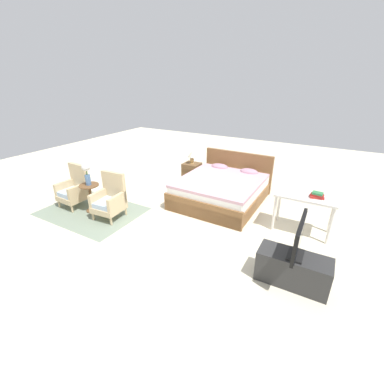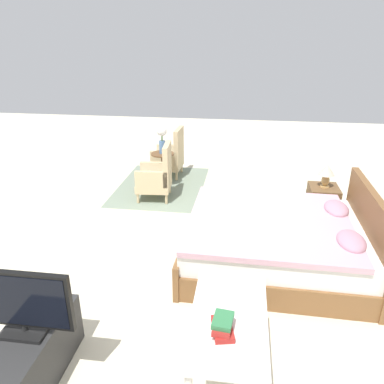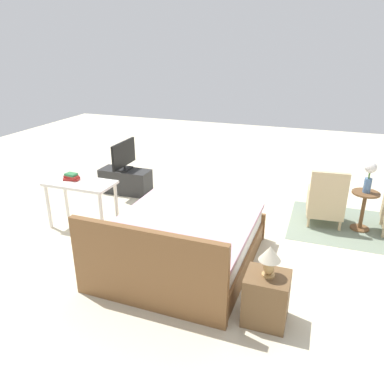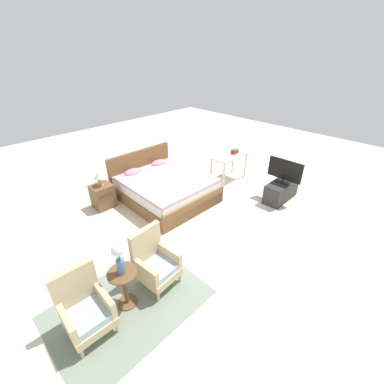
# 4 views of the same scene
# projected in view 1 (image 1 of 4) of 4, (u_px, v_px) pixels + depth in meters

# --- Properties ---
(ground_plane) EXTENTS (16.00, 16.00, 0.00)m
(ground_plane) POSITION_uv_depth(u_px,v_px,m) (191.00, 218.00, 5.32)
(ground_plane) COLOR beige
(floor_rug) EXTENTS (2.10, 1.50, 0.01)m
(floor_rug) POSITION_uv_depth(u_px,v_px,m) (92.00, 211.00, 5.59)
(floor_rug) COLOR gray
(floor_rug) RESTS_ON ground_plane
(bed) EXTENTS (1.81, 2.08, 0.96)m
(bed) POSITION_uv_depth(u_px,v_px,m) (222.00, 189.00, 5.97)
(bed) COLOR brown
(bed) RESTS_ON ground_plane
(armchair_by_window_left) EXTENTS (0.56, 0.56, 0.92)m
(armchair_by_window_left) POSITION_uv_depth(u_px,v_px,m) (75.00, 189.00, 5.72)
(armchair_by_window_left) COLOR #CCB284
(armchair_by_window_left) RESTS_ON floor_rug
(armchair_by_window_right) EXTENTS (0.58, 0.58, 0.92)m
(armchair_by_window_right) POSITION_uv_depth(u_px,v_px,m) (110.00, 200.00, 5.24)
(armchair_by_window_right) COLOR #CCB284
(armchair_by_window_right) RESTS_ON floor_rug
(side_table) EXTENTS (0.40, 0.40, 0.61)m
(side_table) POSITION_uv_depth(u_px,v_px,m) (91.00, 195.00, 5.46)
(side_table) COLOR brown
(side_table) RESTS_ON ground_plane
(flower_vase) EXTENTS (0.17, 0.17, 0.48)m
(flower_vase) POSITION_uv_depth(u_px,v_px,m) (87.00, 172.00, 5.25)
(flower_vase) COLOR #4C709E
(flower_vase) RESTS_ON side_table
(nightstand) EXTENTS (0.44, 0.41, 0.54)m
(nightstand) POSITION_uv_depth(u_px,v_px,m) (192.00, 173.00, 7.07)
(nightstand) COLOR brown
(nightstand) RESTS_ON ground_plane
(table_lamp) EXTENTS (0.22, 0.22, 0.33)m
(table_lamp) POSITION_uv_depth(u_px,v_px,m) (192.00, 156.00, 6.87)
(table_lamp) COLOR tan
(table_lamp) RESTS_ON nightstand
(tv_stand) EXTENTS (0.96, 0.40, 0.46)m
(tv_stand) POSITION_uv_depth(u_px,v_px,m) (292.00, 269.00, 3.55)
(tv_stand) COLOR #2D2D2D
(tv_stand) RESTS_ON ground_plane
(tv_flatscreen) EXTENTS (0.20, 0.80, 0.54)m
(tv_flatscreen) POSITION_uv_depth(u_px,v_px,m) (299.00, 238.00, 3.35)
(tv_flatscreen) COLOR black
(tv_flatscreen) RESTS_ON tv_stand
(vanity_desk) EXTENTS (1.04, 0.52, 0.74)m
(vanity_desk) POSITION_uv_depth(u_px,v_px,m) (305.00, 201.00, 4.62)
(vanity_desk) COLOR silver
(vanity_desk) RESTS_ON ground_plane
(book_stack) EXTENTS (0.25, 0.17, 0.11)m
(book_stack) POSITION_uv_depth(u_px,v_px,m) (317.00, 195.00, 4.45)
(book_stack) COLOR #AD2823
(book_stack) RESTS_ON vanity_desk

